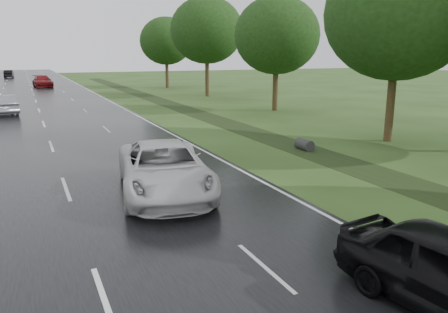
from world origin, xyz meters
TOP-DOWN VIEW (x-y plane):
  - ground at (0.00, 0.00)m, footprint 220.00×220.00m
  - road at (0.00, 45.00)m, footprint 14.00×180.00m
  - edge_stripe_east at (6.75, 45.00)m, footprint 0.12×180.00m
  - center_line at (0.00, 45.00)m, footprint 0.12×180.00m
  - drainage_ditch at (11.50, 18.71)m, footprint 2.20×120.00m
  - tree_east_b at (17.00, 10.00)m, footprint 7.60×7.60m
  - tree_east_c at (18.20, 24.00)m, footprint 7.00×7.00m
  - tree_east_d at (17.80, 38.00)m, footprint 8.00×8.00m
  - tree_east_f at (17.50, 52.00)m, footprint 7.20×7.20m
  - white_pickup at (3.04, 6.05)m, footprint 3.84×6.57m
  - silver_sedan at (-2.52, 30.53)m, footprint 2.27×4.76m
  - far_car_red at (1.57, 59.82)m, footprint 2.80×5.77m
  - far_car_dark at (-3.32, 89.40)m, footprint 1.81×4.61m

SIDE VIEW (x-z plane):
  - ground at x=0.00m, z-range 0.00..0.00m
  - road at x=0.00m, z-range 0.00..0.04m
  - drainage_ditch at x=11.50m, z-range -0.24..0.32m
  - edge_stripe_east at x=6.75m, z-range 0.04..0.05m
  - center_line at x=0.00m, z-range 0.04..0.05m
  - far_car_dark at x=-3.32m, z-range 0.04..1.53m
  - silver_sedan at x=-2.52m, z-range 0.04..1.55m
  - far_car_red at x=1.57m, z-range 0.04..1.66m
  - white_pickup at x=3.04m, z-range 0.04..1.76m
  - tree_east_c at x=18.20m, z-range 1.49..10.78m
  - tree_east_f at x=17.50m, z-range 1.56..11.18m
  - tree_east_b at x=17.00m, z-range 1.63..11.74m
  - tree_east_d at x=17.80m, z-range 1.77..12.53m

